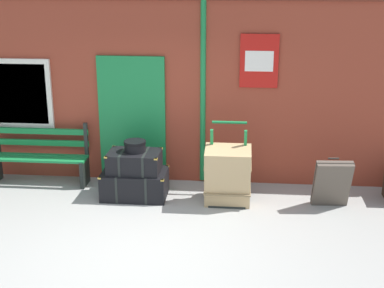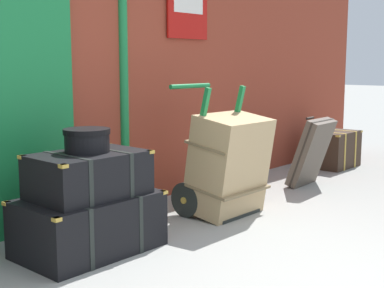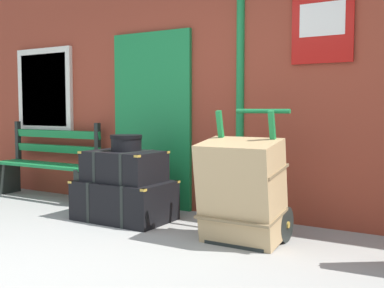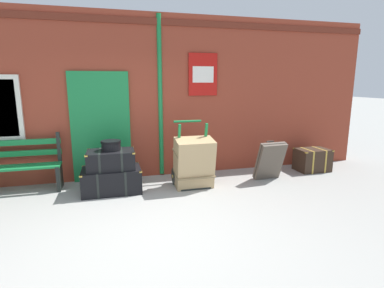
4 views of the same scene
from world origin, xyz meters
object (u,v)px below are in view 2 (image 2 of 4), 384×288
round_hatbox (87,139)px  large_brown_trunk (229,165)px  steamer_trunk_base (89,224)px  porters_trolley (214,183)px  suitcase_tan (311,152)px  corner_trunk (333,149)px  steamer_trunk_middle (89,174)px

round_hatbox → large_brown_trunk: (1.44, -0.19, -0.37)m
steamer_trunk_base → porters_trolley: 1.46m
suitcase_tan → round_hatbox: bearing=176.8°
steamer_trunk_base → suitcase_tan: size_ratio=1.29×
porters_trolley → corner_trunk: 2.79m
round_hatbox → large_brown_trunk: size_ratio=0.36×
porters_trolley → large_brown_trunk: 0.27m
steamer_trunk_base → suitcase_tan: bearing=-2.8°
steamer_trunk_base → porters_trolley: bearing=0.2°
large_brown_trunk → suitcase_tan: 1.55m
porters_trolley → suitcase_tan: 1.56m
round_hatbox → large_brown_trunk: 1.50m
steamer_trunk_middle → round_hatbox: bearing=60.4°
large_brown_trunk → corner_trunk: 2.81m
round_hatbox → suitcase_tan: round_hatbox is taller
steamer_trunk_middle → corner_trunk: (4.23, 0.21, -0.34)m
steamer_trunk_middle → suitcase_tan: bearing=-2.8°
steamer_trunk_base → suitcase_tan: (3.00, -0.15, 0.18)m
corner_trunk → round_hatbox: bearing=-177.5°
steamer_trunk_middle → round_hatbox: size_ratio=2.41×
porters_trolley → corner_trunk: porters_trolley is taller
steamer_trunk_middle → suitcase_tan: (3.00, -0.14, -0.19)m
steamer_trunk_base → porters_trolley: porters_trolley is taller
porters_trolley → steamer_trunk_middle: bearing=-179.6°
porters_trolley → suitcase_tan: porters_trolley is taller
steamer_trunk_base → corner_trunk: bearing=2.7°
porters_trolley → suitcase_tan: size_ratio=1.51×
steamer_trunk_base → steamer_trunk_middle: bearing=-39.7°
suitcase_tan → corner_trunk: suitcase_tan is taller
porters_trolley → suitcase_tan: (1.55, -0.15, 0.12)m
steamer_trunk_middle → porters_trolley: 1.48m
steamer_trunk_middle → round_hatbox: (0.01, 0.02, 0.26)m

